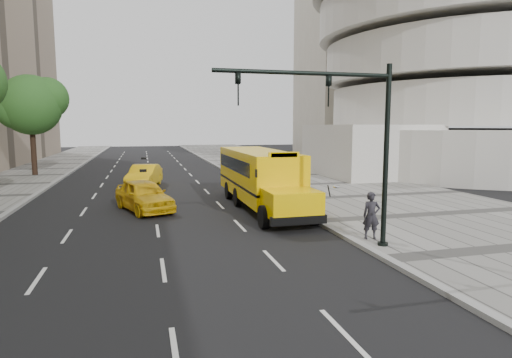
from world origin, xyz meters
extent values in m
plane|color=black|center=(0.00, 0.00, 0.00)|extent=(140.00, 140.00, 0.00)
cube|color=gray|center=(12.00, 0.00, 0.07)|extent=(12.00, 140.00, 0.15)
cube|color=gray|center=(6.00, 0.00, 0.07)|extent=(0.30, 140.00, 0.15)
cube|color=gray|center=(-8.00, 0.00, 0.07)|extent=(0.30, 140.00, 0.15)
cylinder|color=silver|center=(30.00, 14.00, 2.00)|extent=(32.00, 32.00, 4.00)
cylinder|color=silver|center=(30.00, 14.00, 6.10)|extent=(26.00, 26.00, 3.60)
cylinder|color=silver|center=(30.00, 14.00, 10.30)|extent=(27.60, 27.60, 3.60)
cylinder|color=silver|center=(30.00, 14.00, 14.50)|extent=(29.20, 29.20, 3.60)
cube|color=beige|center=(28.00, 34.00, 17.50)|extent=(14.00, 12.00, 35.00)
cube|color=silver|center=(17.00, 10.00, 2.20)|extent=(8.00, 10.00, 4.40)
cylinder|color=black|center=(-10.50, 17.11, 2.69)|extent=(0.44, 0.44, 5.38)
sphere|color=#214D19|center=(-10.50, 17.11, 6.05)|extent=(5.02, 5.02, 5.02)
sphere|color=#214D19|center=(-9.25, 17.41, 6.65)|extent=(3.51, 3.51, 3.51)
sphere|color=#214D19|center=(-11.50, 16.71, 5.65)|extent=(3.26, 3.26, 3.26)
cube|color=#FFC700|center=(4.50, -0.57, 1.77)|extent=(2.50, 9.00, 2.45)
cube|color=#FFC700|center=(4.50, -6.07, 1.10)|extent=(2.20, 2.00, 1.10)
cube|color=black|center=(4.50, -6.95, 0.55)|extent=(2.38, 0.25, 0.35)
cube|color=black|center=(4.50, -0.57, 1.25)|extent=(2.52, 9.00, 0.12)
cube|color=black|center=(4.50, -5.01, 2.25)|extent=(2.05, 0.10, 0.90)
cube|color=black|center=(4.50, -0.07, 2.25)|extent=(2.52, 7.50, 0.70)
cube|color=#FFC700|center=(4.50, -5.02, 3.05)|extent=(1.40, 0.12, 0.28)
ellipsoid|color=silver|center=(6.02, -7.47, 1.90)|extent=(0.32, 0.32, 0.14)
cylinder|color=black|center=(5.78, -7.25, 1.70)|extent=(0.36, 0.47, 0.58)
cylinder|color=black|center=(3.37, -5.77, 0.50)|extent=(0.30, 1.00, 1.00)
cylinder|color=black|center=(5.63, -5.77, 0.50)|extent=(0.30, 1.00, 1.00)
cylinder|color=black|center=(3.37, -0.57, 0.50)|extent=(0.30, 1.00, 1.00)
cylinder|color=black|center=(5.63, -0.57, 0.50)|extent=(0.30, 1.00, 1.00)
cylinder|color=black|center=(3.37, 1.93, 0.50)|extent=(0.30, 1.00, 1.00)
cylinder|color=black|center=(5.63, 1.93, 0.50)|extent=(0.30, 1.00, 1.00)
imported|color=#E3B00E|center=(-1.51, -0.53, 0.80)|extent=(3.36, 5.06, 1.60)
imported|color=#E3B00E|center=(-1.47, 8.21, 0.79)|extent=(2.74, 5.05, 1.58)
imported|color=#242329|center=(6.63, -8.90, 1.03)|extent=(0.72, 0.57, 1.76)
cylinder|color=black|center=(6.60, -9.79, 3.20)|extent=(0.18, 0.18, 6.40)
cylinder|color=black|center=(6.60, -9.79, 0.12)|extent=(0.36, 0.36, 0.25)
cylinder|color=black|center=(3.60, -9.79, 6.00)|extent=(6.00, 0.14, 0.14)
imported|color=black|center=(4.40, -9.79, 5.45)|extent=(0.16, 0.20, 1.00)
imported|color=black|center=(1.40, -9.79, 5.45)|extent=(0.16, 0.20, 1.00)
camera|label=1|loc=(-1.47, -22.83, 4.35)|focal=30.00mm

